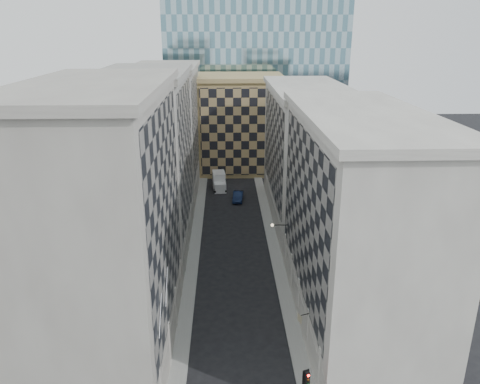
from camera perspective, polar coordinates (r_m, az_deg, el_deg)
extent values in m
cube|color=gray|center=(61.41, -5.62, -7.18)|extent=(1.50, 100.00, 0.15)
cube|color=gray|center=(61.61, 4.25, -7.04)|extent=(1.50, 100.00, 0.15)
cube|color=gray|center=(40.43, -15.93, -4.65)|extent=(10.00, 22.00, 23.00)
cube|color=gray|center=(38.94, -9.15, -2.66)|extent=(0.25, 19.36, 18.00)
cube|color=gray|center=(44.47, -8.45, -16.40)|extent=(0.45, 21.12, 3.20)
cube|color=gray|center=(37.37, -17.63, 12.20)|extent=(10.80, 22.80, 0.70)
cylinder|color=gray|center=(41.94, -9.11, -17.93)|extent=(0.90, 0.90, 4.40)
cylinder|color=gray|center=(46.40, -8.31, -13.82)|extent=(0.90, 0.90, 4.40)
cylinder|color=gray|center=(51.06, -7.66, -10.44)|extent=(0.90, 0.90, 4.40)
cube|color=gray|center=(60.91, -11.20, 3.35)|extent=(10.00, 22.00, 22.00)
cube|color=gray|center=(59.93, -6.67, 4.82)|extent=(0.25, 19.36, 17.00)
cube|color=gray|center=(63.54, -6.36, -4.74)|extent=(0.45, 21.12, 3.20)
cube|color=gray|center=(58.87, -11.94, 14.03)|extent=(10.80, 22.80, 0.70)
cylinder|color=gray|center=(55.88, -7.14, -7.64)|extent=(0.90, 0.90, 4.40)
cylinder|color=gray|center=(60.81, -6.71, -5.28)|extent=(0.90, 0.90, 4.40)
cylinder|color=gray|center=(65.83, -6.34, -3.28)|extent=(0.90, 0.90, 4.40)
cylinder|color=gray|center=(70.92, -6.03, -1.57)|extent=(0.90, 0.90, 4.40)
cube|color=gray|center=(82.19, -8.87, 7.27)|extent=(10.00, 22.00, 21.00)
cube|color=gray|center=(81.45, -5.48, 8.38)|extent=(0.25, 19.36, 16.00)
cube|color=gray|center=(84.05, -5.30, 1.41)|extent=(0.45, 21.12, 3.20)
cube|color=gray|center=(80.65, -9.27, 14.82)|extent=(10.80, 22.80, 0.70)
cylinder|color=gray|center=(76.07, -5.76, -0.09)|extent=(0.90, 0.90, 4.40)
cylinder|color=gray|center=(81.27, -5.53, 1.21)|extent=(0.90, 0.90, 4.40)
cylinder|color=gray|center=(86.50, -5.32, 2.35)|extent=(0.90, 0.90, 4.40)
cylinder|color=gray|center=(91.76, -5.14, 3.35)|extent=(0.90, 0.90, 4.40)
cube|color=#ACA79E|center=(45.14, 13.86, -3.95)|extent=(10.00, 26.00, 20.00)
cube|color=gray|center=(43.51, 7.81, -2.31)|extent=(0.25, 22.88, 15.00)
cube|color=#ACA79E|center=(48.05, 7.36, -13.34)|extent=(0.45, 24.96, 3.20)
cube|color=#ACA79E|center=(42.23, 14.99, 9.06)|extent=(10.80, 26.80, 0.70)
cylinder|color=#ACA79E|center=(39.50, 10.13, -20.72)|extent=(0.90, 0.90, 4.40)
cylinder|color=#ACA79E|center=(43.51, 8.71, -16.35)|extent=(0.90, 0.90, 4.40)
cylinder|color=#ACA79E|center=(47.75, 7.58, -12.73)|extent=(0.90, 0.90, 4.40)
cylinder|color=#ACA79E|center=(52.16, 6.66, -9.70)|extent=(0.90, 0.90, 4.40)
cylinder|color=#ACA79E|center=(56.71, 5.90, -7.16)|extent=(0.90, 0.90, 4.40)
cube|color=#ACA79E|center=(70.25, 8.10, 4.40)|extent=(10.00, 28.00, 19.00)
cube|color=gray|center=(69.20, 4.15, 5.60)|extent=(0.25, 24.64, 14.00)
cube|color=#ACA79E|center=(72.02, 4.04, -1.68)|extent=(0.45, 26.88, 3.20)
cube|color=#ACA79E|center=(68.39, 8.49, 12.39)|extent=(10.80, 28.80, 0.70)
cube|color=tan|center=(94.68, -0.01, 8.17)|extent=(16.00, 14.00, 18.00)
cube|color=tan|center=(87.74, 0.15, 7.26)|extent=(15.20, 0.25, 16.50)
cube|color=tan|center=(93.31, -0.01, 13.84)|extent=(16.80, 14.80, 0.80)
cube|color=#302B25|center=(107.66, -1.36, 12.22)|extent=(6.00, 6.00, 28.00)
cube|color=#302B25|center=(106.83, -1.42, 20.07)|extent=(7.00, 7.00, 1.40)
cylinder|color=gray|center=(35.10, -9.71, -14.60)|extent=(0.10, 2.33, 2.33)
cylinder|color=gray|center=(38.45, -8.94, -11.27)|extent=(0.10, 2.33, 2.33)
cylinder|color=black|center=(53.61, 4.92, -4.03)|extent=(1.80, 0.08, 0.08)
sphere|color=#FFE5B2|center=(53.51, 3.96, -4.05)|extent=(0.36, 0.36, 0.36)
cube|color=black|center=(36.20, 8.17, -21.57)|extent=(0.41, 0.38, 1.08)
cube|color=black|center=(36.31, 8.01, -21.41)|extent=(0.52, 0.24, 1.23)
sphere|color=#FF0C07|center=(35.86, 8.35, -21.27)|extent=(0.20, 0.20, 0.20)
sphere|color=#331E05|center=(36.10, 8.32, -21.71)|extent=(0.20, 0.20, 0.20)
sphere|color=black|center=(36.34, 8.29, -22.14)|extent=(0.20, 0.20, 0.20)
cube|color=silver|center=(82.57, -2.46, 0.59)|extent=(2.26, 2.43, 1.69)
cube|color=silver|center=(84.69, -2.60, 1.51)|extent=(2.45, 3.56, 2.91)
cylinder|color=black|center=(81.94, -3.06, 0.11)|extent=(0.36, 0.87, 0.84)
cylinder|color=black|center=(82.08, -1.76, 0.17)|extent=(0.36, 0.87, 0.84)
cylinder|color=black|center=(86.02, -3.27, 1.06)|extent=(0.36, 0.87, 0.84)
cylinder|color=black|center=(86.15, -2.03, 1.11)|extent=(0.36, 0.87, 0.84)
imported|color=#0F1B39|center=(78.33, -0.25, -0.52)|extent=(2.03, 4.77, 1.53)
cylinder|color=black|center=(41.88, 7.92, -14.57)|extent=(0.75, 0.31, 0.06)
cube|color=tan|center=(42.03, 7.28, -15.04)|extent=(0.28, 0.66, 0.68)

